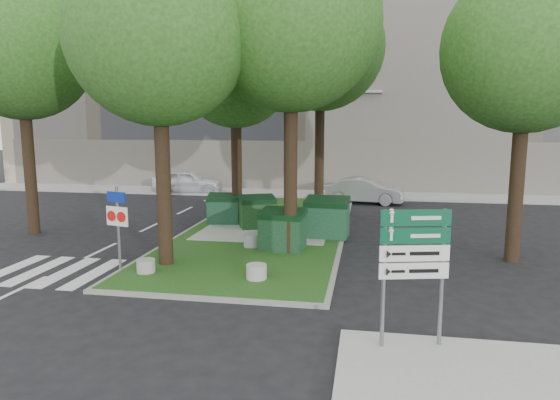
% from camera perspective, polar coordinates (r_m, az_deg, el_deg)
% --- Properties ---
extents(ground, '(120.00, 120.00, 0.00)m').
position_cam_1_polar(ground, '(12.93, -10.96, -10.97)').
color(ground, black).
rests_on(ground, ground).
extents(median_island, '(6.00, 16.00, 0.12)m').
position_cam_1_polar(median_island, '(20.19, -1.50, -3.42)').
color(median_island, '#214112').
rests_on(median_island, ground).
extents(median_kerb, '(6.30, 16.30, 0.10)m').
position_cam_1_polar(median_kerb, '(20.19, -1.50, -3.44)').
color(median_kerb, gray).
rests_on(median_kerb, ground).
extents(sidewalk_corner, '(5.00, 4.00, 0.12)m').
position_cam_1_polar(sidewalk_corner, '(9.16, 23.09, -19.82)').
color(sidewalk_corner, '#999993').
rests_on(sidewalk_corner, ground).
extents(building_sidewalk, '(42.00, 3.00, 0.12)m').
position_cam_1_polar(building_sidewalk, '(30.46, 1.52, 0.75)').
color(building_sidewalk, '#999993').
rests_on(building_sidewalk, ground).
extents(zebra_crossing, '(5.00, 3.00, 0.01)m').
position_cam_1_polar(zebra_crossing, '(15.83, -21.87, -7.72)').
color(zebra_crossing, silver).
rests_on(zebra_crossing, ground).
extents(apartment_building, '(41.00, 12.00, 16.00)m').
position_cam_1_polar(apartment_building, '(37.77, 3.32, 14.38)').
color(apartment_building, tan).
rests_on(apartment_building, ground).
extents(tree_median_near_left, '(5.20, 5.20, 10.53)m').
position_cam_1_polar(tree_median_near_left, '(15.37, -13.42, 19.76)').
color(tree_median_near_left, black).
rests_on(tree_median_near_left, ground).
extents(tree_median_near_right, '(5.60, 5.60, 11.46)m').
position_cam_1_polar(tree_median_near_right, '(16.47, 1.64, 21.61)').
color(tree_median_near_right, black).
rests_on(tree_median_near_right, ground).
extents(tree_median_mid, '(4.80, 4.80, 9.99)m').
position_cam_1_polar(tree_median_mid, '(21.25, -4.86, 15.93)').
color(tree_median_mid, black).
rests_on(tree_median_mid, ground).
extents(tree_median_far, '(5.80, 5.80, 11.93)m').
position_cam_1_polar(tree_median_far, '(23.82, 4.93, 18.42)').
color(tree_median_far, black).
rests_on(tree_median_far, ground).
extents(tree_street_left, '(5.40, 5.40, 11.00)m').
position_cam_1_polar(tree_street_left, '(21.88, -27.37, 16.58)').
color(tree_street_left, black).
rests_on(tree_street_left, ground).
extents(tree_street_right, '(5.00, 5.00, 10.06)m').
position_cam_1_polar(tree_street_right, '(17.23, 26.71, 16.73)').
color(tree_street_right, black).
rests_on(tree_street_right, ground).
extents(dumpster_a, '(1.46, 1.10, 1.26)m').
position_cam_1_polar(dumpster_a, '(21.25, -6.43, -1.03)').
color(dumpster_a, '#113E25').
rests_on(dumpster_a, median_island).
extents(dumpster_b, '(1.69, 1.47, 1.32)m').
position_cam_1_polar(dumpster_b, '(20.24, -2.59, -1.39)').
color(dumpster_b, '#0F3611').
rests_on(dumpster_b, median_island).
extents(dumpster_c, '(1.60, 1.21, 1.38)m').
position_cam_1_polar(dumpster_c, '(16.76, 0.30, -3.43)').
color(dumpster_c, '#10371B').
rests_on(dumpster_c, median_island).
extents(dumpster_d, '(1.70, 1.25, 1.51)m').
position_cam_1_polar(dumpster_d, '(18.66, 5.39, -2.02)').
color(dumpster_d, '#154528').
rests_on(dumpster_d, median_island).
extents(bollard_left, '(0.52, 0.52, 0.37)m').
position_cam_1_polar(bollard_left, '(14.83, -15.08, -7.27)').
color(bollard_left, '#989994').
rests_on(bollard_left, median_island).
extents(bollard_right, '(0.56, 0.56, 0.40)m').
position_cam_1_polar(bollard_right, '(13.77, -2.71, -8.17)').
color(bollard_right, '#A5A6A1').
rests_on(bollard_right, median_island).
extents(bollard_mid, '(0.62, 0.62, 0.44)m').
position_cam_1_polar(bollard_mid, '(17.25, -3.14, -4.60)').
color(bollard_mid, gray).
rests_on(bollard_mid, median_island).
extents(litter_bin, '(0.37, 0.37, 0.64)m').
position_cam_1_polar(litter_bin, '(20.22, 4.71, -2.32)').
color(litter_bin, yellow).
rests_on(litter_bin, median_island).
extents(traffic_sign_pole, '(0.75, 0.24, 2.54)m').
position_cam_1_polar(traffic_sign_pole, '(15.12, -18.03, -1.94)').
color(traffic_sign_pole, slate).
rests_on(traffic_sign_pole, ground).
extents(directional_sign, '(1.30, 0.35, 2.65)m').
position_cam_1_polar(directional_sign, '(9.69, 15.05, -6.22)').
color(directional_sign, slate).
rests_on(directional_sign, sidewalk_corner).
extents(car_white, '(4.50, 2.25, 1.47)m').
position_cam_1_polar(car_white, '(31.38, -10.47, 2.09)').
color(car_white, white).
rests_on(car_white, ground).
extents(car_silver, '(4.38, 2.00, 1.39)m').
position_cam_1_polar(car_silver, '(27.41, 9.60, 1.07)').
color(car_silver, '#979A9E').
rests_on(car_silver, ground).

